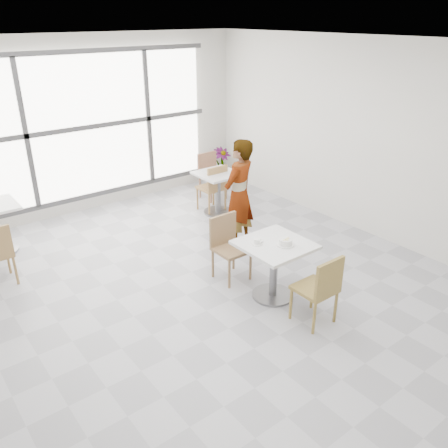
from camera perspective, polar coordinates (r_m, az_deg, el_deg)
floor at (r=6.18m, az=-1.72°, el=-7.54°), size 7.00×7.00×0.00m
ceiling at (r=5.24m, az=-2.16°, el=21.46°), size 7.00×7.00×0.00m
wall_back at (r=8.52m, az=-16.18°, el=11.54°), size 6.00×0.00×6.00m
wall_right at (r=7.61m, az=16.98°, el=9.96°), size 0.00×7.00×7.00m
window at (r=8.46m, az=-16.01°, el=11.47°), size 4.60×0.07×2.52m
main_table at (r=5.72m, az=6.20°, el=-4.41°), size 0.80×0.80×0.75m
chair_near at (r=5.32m, az=11.81°, el=-7.53°), size 0.42×0.42×0.87m
chair_far at (r=6.15m, az=0.47°, el=-2.32°), size 0.42×0.42×0.87m
oatmeal_bowl at (r=5.57m, az=7.58°, el=-2.20°), size 0.21×0.21×0.10m
coffee_cup at (r=5.57m, az=4.12°, el=-2.20°), size 0.16×0.13×0.07m
person at (r=6.84m, az=1.85°, el=3.60°), size 0.71×0.58×1.67m
bg_table_right at (r=8.17m, az=-0.76°, el=4.56°), size 0.70×0.70×0.75m
bg_chair_right_near at (r=8.22m, az=-1.25°, el=4.79°), size 0.42×0.42×0.87m
bg_chair_right_far at (r=8.91m, az=-1.70°, el=6.36°), size 0.42×0.42×0.87m
plant_right at (r=9.82m, az=-0.31°, el=7.26°), size 0.41×0.41×0.72m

